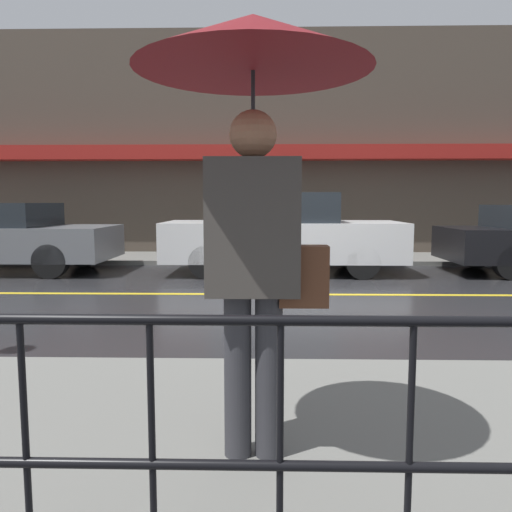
% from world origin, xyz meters
% --- Properties ---
extents(ground_plane, '(80.00, 80.00, 0.00)m').
position_xyz_m(ground_plane, '(0.00, 0.00, 0.00)').
color(ground_plane, '#262628').
extents(sidewalk_near, '(28.00, 2.65, 0.10)m').
position_xyz_m(sidewalk_near, '(0.00, -4.73, 0.05)').
color(sidewalk_near, slate).
rests_on(sidewalk_near, ground_plane).
extents(sidewalk_far, '(28.00, 2.04, 0.10)m').
position_xyz_m(sidewalk_far, '(0.00, 4.42, 0.05)').
color(sidewalk_far, slate).
rests_on(sidewalk_far, ground_plane).
extents(lane_marking, '(25.20, 0.12, 0.01)m').
position_xyz_m(lane_marking, '(0.00, 0.00, 0.00)').
color(lane_marking, gold).
rests_on(lane_marking, ground_plane).
extents(building_storefront, '(28.00, 0.85, 5.68)m').
position_xyz_m(building_storefront, '(0.00, 5.56, 2.82)').
color(building_storefront, '#4C4238').
rests_on(building_storefront, ground_plane).
extents(railing_foreground, '(12.00, 0.04, 0.92)m').
position_xyz_m(railing_foreground, '(-0.00, -5.81, 0.69)').
color(railing_foreground, black).
rests_on(railing_foreground, sidewalk_near).
extents(pedestrian, '(1.13, 1.13, 2.15)m').
position_xyz_m(pedestrian, '(-0.75, -4.96, 1.83)').
color(pedestrian, '#333338').
rests_on(pedestrian, sidewalk_near).
extents(car_white, '(4.56, 1.77, 1.56)m').
position_xyz_m(car_white, '(-0.44, 2.31, 0.78)').
color(car_white, silver).
rests_on(car_white, ground_plane).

